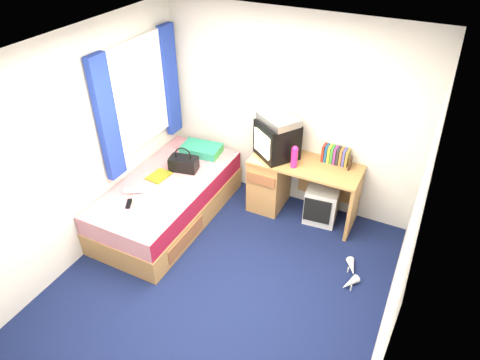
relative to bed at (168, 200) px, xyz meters
The scene contains 20 objects.
ground 1.29m from the bed, 29.71° to the right, with size 3.40×3.40×0.00m, color #0C1438.
room_shell 1.73m from the bed, 29.71° to the right, with size 3.40×3.40×3.40m.
bed is the anchor object (origin of this frame).
pillow 0.82m from the bed, 86.69° to the left, with size 0.50×0.32×0.11m, color #177199.
desk 1.43m from the bed, 34.62° to the left, with size 1.30×0.55×0.75m.
storage_cube 1.88m from the bed, 25.63° to the left, with size 0.38×0.38×0.47m, color silver.
crt_tv 1.51m from the bed, 37.30° to the left, with size 0.59×0.59×0.44m.
vcr 1.65m from the bed, 37.36° to the left, with size 0.45×0.32×0.09m, color #BCBCBE.
book_row 2.07m from the bed, 29.25° to the left, with size 0.31×0.13×0.20m.
picture_frame 2.21m from the bed, 25.60° to the left, with size 0.02×0.12×0.14m, color #311D10.
pink_water_bottle 1.62m from the bed, 26.65° to the left, with size 0.08×0.08×0.24m, color #EC217A.
aerosol_can 1.60m from the bed, 31.98° to the left, with size 0.05×0.05×0.18m, color silver.
handbag 0.48m from the bed, 80.32° to the left, with size 0.37×0.26×0.31m.
towel 0.57m from the bed, 50.74° to the right, with size 0.32×0.27×0.11m, color white.
magazine 0.32m from the bed, 160.36° to the left, with size 0.21×0.28×0.01m, color #CDD317.
water_bottle 0.51m from the bed, 119.09° to the right, with size 0.07×0.07×0.20m, color silver.
colour_swatch_fan 0.58m from the bed, 95.08° to the right, with size 0.22×0.06×0.01m, color gold.
remote_control 0.63m from the bed, 101.80° to the right, with size 0.05×0.16×0.02m, color black.
window_assembly 1.26m from the bed, 148.64° to the left, with size 0.11×1.42×1.40m.
white_heels 2.30m from the bed, ahead, with size 0.22×0.47×0.09m.
Camera 1 is at (1.54, -2.68, 3.46)m, focal length 32.00 mm.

